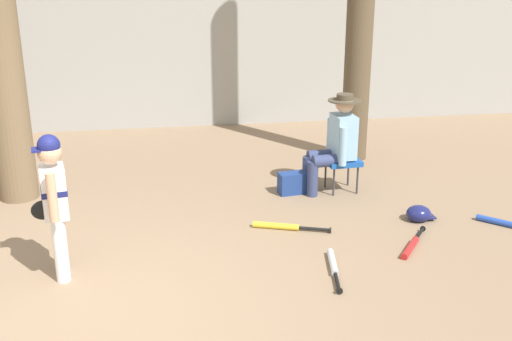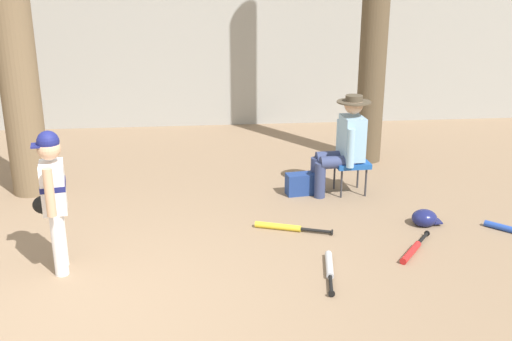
# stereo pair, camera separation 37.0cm
# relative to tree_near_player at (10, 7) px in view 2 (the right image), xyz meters

# --- Properties ---
(ground_plane) EXTENTS (60.00, 60.00, 0.00)m
(ground_plane) POSITION_rel_tree_near_player_xyz_m (1.01, -2.93, -2.19)
(ground_plane) COLOR #897056
(concrete_back_wall) EXTENTS (18.00, 0.36, 2.75)m
(concrete_back_wall) POSITION_rel_tree_near_player_xyz_m (1.01, 3.23, -0.82)
(concrete_back_wall) COLOR #9E9E99
(concrete_back_wall) RESTS_ON ground
(tree_near_player) EXTENTS (0.59, 0.59, 4.94)m
(tree_near_player) POSITION_rel_tree_near_player_xyz_m (0.00, 0.00, 0.00)
(tree_near_player) COLOR brown
(tree_near_player) RESTS_ON ground
(young_ballplayer) EXTENTS (0.39, 0.57, 1.31)m
(young_ballplayer) POSITION_rel_tree_near_player_xyz_m (0.76, -2.08, -1.45)
(young_ballplayer) COLOR white
(young_ballplayer) RESTS_ON ground
(folding_stool) EXTENTS (0.42, 0.42, 0.41)m
(folding_stool) POSITION_rel_tree_near_player_xyz_m (3.85, -0.41, -1.83)
(folding_stool) COLOR #194C9E
(folding_stool) RESTS_ON ground
(seated_spectator) EXTENTS (0.67, 0.53, 1.20)m
(seated_spectator) POSITION_rel_tree_near_player_xyz_m (3.75, -0.41, -1.55)
(seated_spectator) COLOR navy
(seated_spectator) RESTS_ON ground
(handbag_beside_stool) EXTENTS (0.36, 0.23, 0.26)m
(handbag_beside_stool) POSITION_rel_tree_near_player_xyz_m (3.24, -0.40, -2.06)
(handbag_beside_stool) COLOR navy
(handbag_beside_stool) RESTS_ON ground
(bat_yellow_trainer) EXTENTS (0.79, 0.34, 0.07)m
(bat_yellow_trainer) POSITION_rel_tree_near_player_xyz_m (2.90, -1.43, -2.16)
(bat_yellow_trainer) COLOR yellow
(bat_yellow_trainer) RESTS_ON ground
(bat_aluminum_silver) EXTENTS (0.19, 0.75, 0.07)m
(bat_aluminum_silver) POSITION_rel_tree_near_player_xyz_m (3.18, -2.36, -2.16)
(bat_aluminum_silver) COLOR #B7BCC6
(bat_aluminum_silver) RESTS_ON ground
(bat_red_barrel) EXTENTS (0.50, 0.62, 0.07)m
(bat_red_barrel) POSITION_rel_tree_near_player_xyz_m (4.05, -2.08, -2.16)
(bat_red_barrel) COLOR red
(bat_red_barrel) RESTS_ON ground
(batting_helmet_navy) EXTENTS (0.32, 0.24, 0.18)m
(batting_helmet_navy) POSITION_rel_tree_near_player_xyz_m (4.40, -1.44, -2.11)
(batting_helmet_navy) COLOR navy
(batting_helmet_navy) RESTS_ON ground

